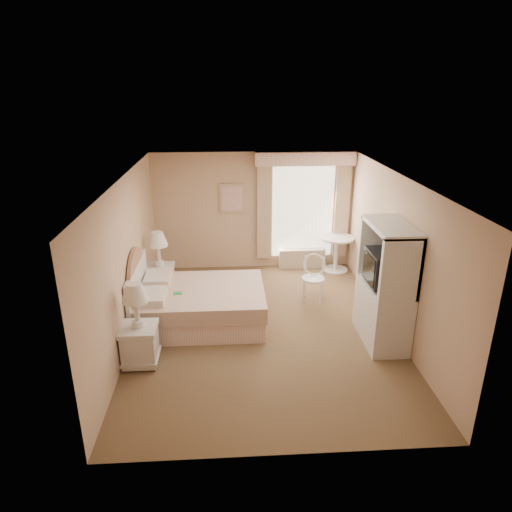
{
  "coord_description": "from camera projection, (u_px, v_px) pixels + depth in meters",
  "views": [
    {
      "loc": [
        -0.55,
        -6.6,
        3.8
      ],
      "look_at": [
        -0.1,
        0.3,
        1.17
      ],
      "focal_mm": 32.0,
      "sensor_mm": 36.0,
      "label": 1
    }
  ],
  "objects": [
    {
      "name": "bed",
      "position": [
        195.0,
        304.0,
        7.62
      ],
      "size": [
        2.11,
        1.62,
        1.43
      ],
      "color": "#D5988A",
      "rests_on": "room"
    },
    {
      "name": "round_table",
      "position": [
        336.0,
        248.0,
        9.7
      ],
      "size": [
        0.72,
        0.72,
        0.76
      ],
      "color": "silver",
      "rests_on": "room"
    },
    {
      "name": "window",
      "position": [
        303.0,
        208.0,
        9.6
      ],
      "size": [
        2.05,
        0.22,
        2.51
      ],
      "color": "white",
      "rests_on": "room"
    },
    {
      "name": "room",
      "position": [
        264.0,
        258.0,
        7.1
      ],
      "size": [
        4.21,
        5.51,
        2.51
      ],
      "color": "brown",
      "rests_on": "ground"
    },
    {
      "name": "armoire",
      "position": [
        385.0,
        294.0,
        6.94
      ],
      "size": [
        0.57,
        1.14,
        1.9
      ],
      "color": "white",
      "rests_on": "room"
    },
    {
      "name": "nightstand_far",
      "position": [
        160.0,
        272.0,
        8.55
      ],
      "size": [
        0.52,
        0.52,
        1.25
      ],
      "color": "white",
      "rests_on": "room"
    },
    {
      "name": "nightstand_near",
      "position": [
        139.0,
        335.0,
        6.45
      ],
      "size": [
        0.51,
        0.51,
        1.24
      ],
      "color": "white",
      "rests_on": "room"
    },
    {
      "name": "framed_art",
      "position": [
        232.0,
        198.0,
        9.49
      ],
      "size": [
        0.52,
        0.04,
        0.62
      ],
      "color": "tan",
      "rests_on": "room"
    },
    {
      "name": "cafe_chair",
      "position": [
        314.0,
        274.0,
        8.39
      ],
      "size": [
        0.51,
        0.51,
        0.87
      ],
      "rotation": [
        0.0,
        0.0,
        -0.26
      ],
      "color": "silver",
      "rests_on": "room"
    }
  ]
}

